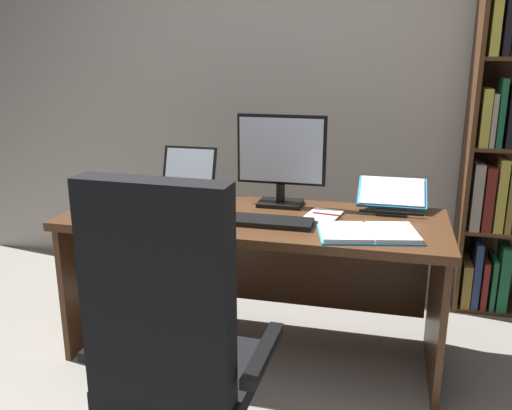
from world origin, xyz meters
TOP-DOWN VIEW (x-y plane):
  - wall_back at (0.00, 1.96)m, footprint 4.68×0.12m
  - desk at (0.02, 0.93)m, footprint 1.81×0.68m
  - office_chair at (-0.01, -0.06)m, footprint 0.62×0.60m
  - monitor at (0.12, 1.07)m, footprint 0.45×0.16m
  - laptop at (-0.42, 1.08)m, footprint 0.30×0.34m
  - keyboard at (0.12, 0.74)m, footprint 0.42×0.15m
  - computer_mouse at (-0.18, 0.74)m, footprint 0.06×0.10m
  - reading_stand_with_book at (0.66, 1.13)m, footprint 0.33×0.26m
  - open_binder at (0.57, 0.69)m, footprint 0.46×0.34m
  - notepad at (0.35, 0.92)m, footprint 0.19×0.23m
  - pen at (0.37, 0.92)m, footprint 0.14×0.03m
  - coffee_mug at (-0.68, 0.89)m, footprint 0.09×0.09m

SIDE VIEW (x-z plane):
  - office_chair at x=-0.01m, z-range -0.09..1.05m
  - desk at x=0.02m, z-range 0.17..0.90m
  - notepad at x=0.35m, z-range 0.73..0.74m
  - open_binder at x=0.57m, z-range 0.73..0.75m
  - keyboard at x=0.12m, z-range 0.73..0.75m
  - pen at x=0.37m, z-range 0.74..0.75m
  - computer_mouse at x=-0.18m, z-range 0.73..0.77m
  - laptop at x=-0.42m, z-range 0.66..0.91m
  - coffee_mug at x=-0.68m, z-range 0.73..0.84m
  - reading_stand_with_book at x=0.66m, z-range 0.73..0.87m
  - monitor at x=0.12m, z-range 0.73..1.19m
  - wall_back at x=0.00m, z-range 0.00..2.59m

